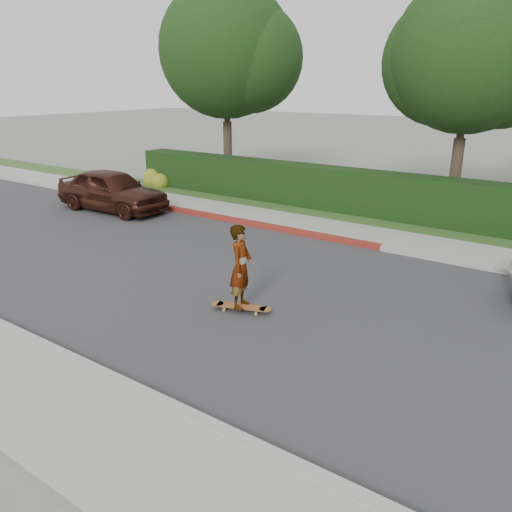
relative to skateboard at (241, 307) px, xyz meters
The scene contains 15 objects.
ground 1.05m from the skateboard, 99.63° to the left, with size 120.00×120.00×0.00m, color slate.
road 1.05m from the skateboard, 99.63° to the left, with size 60.00×8.00×0.01m, color #2D2D30.
curb_near 3.07m from the skateboard, 93.27° to the right, with size 60.00×0.20×0.15m, color #9E9E99.
sidewalk_near 3.97m from the skateboard, 92.53° to the right, with size 60.00×1.60×0.12m, color gray.
curb_far 5.14m from the skateboard, 91.96° to the left, with size 60.00×0.20×0.15m, color #9E9E99.
curb_red_section 7.29m from the skateboard, 135.23° to the left, with size 12.00×0.21×0.15m, color maroon.
sidewalk_far 6.04m from the skateboard, 91.66° to the left, with size 60.00×1.60×0.12m, color gray.
planting_strip 7.64m from the skateboard, 91.32° to the left, with size 60.00×1.60×0.10m, color #2D4C1E.
hedge 8.85m from the skateboard, 111.09° to the left, with size 15.00×1.00×1.50m, color black.
flowering_shrub 12.81m from the skateboard, 142.66° to the left, with size 1.40×1.00×0.90m.
tree_left 13.43m from the skateboard, 128.35° to the left, with size 5.99×5.21×8.00m.
tree_center 11.37m from the skateboard, 82.69° to the left, with size 5.66×4.84×7.44m.
skateboard is the anchor object (origin of this frame).
skateboarder 0.83m from the skateboard, 82.87° to the right, with size 0.59×0.39×1.62m, color white.
car_maroon 9.38m from the skateboard, 154.50° to the left, with size 1.68×4.19×1.43m, color #3E1D13.
Camera 1 is at (5.39, -8.07, 4.19)m, focal length 35.00 mm.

